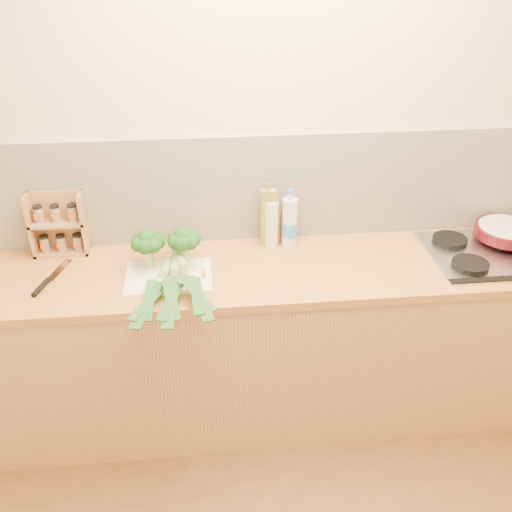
{
  "coord_description": "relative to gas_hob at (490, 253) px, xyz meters",
  "views": [
    {
      "loc": [
        -0.35,
        -1.07,
        2.3
      ],
      "look_at": [
        -0.13,
        1.1,
        1.02
      ],
      "focal_mm": 40.0,
      "sensor_mm": 36.0,
      "label": 1
    }
  ],
  "objects": [
    {
      "name": "water_bottle",
      "position": [
        -0.95,
        0.21,
        0.1
      ],
      "size": [
        0.08,
        0.08,
        0.28
      ],
      "color": "silver",
      "rests_on": "counter"
    },
    {
      "name": "counter",
      "position": [
        -1.02,
        0.0,
        -0.46
      ],
      "size": [
        3.2,
        0.62,
        0.9
      ],
      "color": "tan",
      "rests_on": "ground"
    },
    {
      "name": "broccoli_left",
      "position": [
        -1.63,
        0.04,
        0.13
      ],
      "size": [
        0.15,
        0.16,
        0.19
      ],
      "color": "#9EB86B",
      "rests_on": "chopping_board"
    },
    {
      "name": "leek_back",
      "position": [
        -1.47,
        -0.08,
        0.06
      ],
      "size": [
        0.22,
        0.69,
        0.04
      ],
      "rotation": [
        0.0,
        0.0,
        0.24
      ],
      "color": "white",
      "rests_on": "chopping_board"
    },
    {
      "name": "gas_hob",
      "position": [
        0.0,
        0.0,
        0.0
      ],
      "size": [
        0.58,
        0.5,
        0.04
      ],
      "color": "silver",
      "rests_on": "counter"
    },
    {
      "name": "skillet",
      "position": [
        0.14,
        0.11,
        0.05
      ],
      "size": [
        0.45,
        0.31,
        0.05
      ],
      "rotation": [
        0.0,
        0.0,
        -0.26
      ],
      "color": "#4D0C11",
      "rests_on": "gas_hob"
    },
    {
      "name": "chopping_board",
      "position": [
        -1.54,
        -0.05,
        -0.01
      ],
      "size": [
        0.39,
        0.29,
        0.01
      ],
      "primitive_type": "cube",
      "rotation": [
        0.0,
        0.0,
        0.0
      ],
      "color": "#ECE7CD",
      "rests_on": "counter"
    },
    {
      "name": "broccoli_right",
      "position": [
        -1.47,
        0.04,
        0.13
      ],
      "size": [
        0.15,
        0.16,
        0.2
      ],
      "color": "#9EB86B",
      "rests_on": "chopping_board"
    },
    {
      "name": "spice_rack",
      "position": [
        -2.06,
        0.25,
        0.12
      ],
      "size": [
        0.26,
        0.1,
        0.31
      ],
      "color": "#B3794C",
      "rests_on": "counter"
    },
    {
      "name": "glass_bottle",
      "position": [
        -1.04,
        0.21,
        0.11
      ],
      "size": [
        0.07,
        0.07,
        0.3
      ],
      "color": "silver",
      "rests_on": "counter"
    },
    {
      "name": "room_shell",
      "position": [
        -1.02,
        0.29,
        0.26
      ],
      "size": [
        3.5,
        3.5,
        3.5
      ],
      "color": "beige",
      "rests_on": "ground"
    },
    {
      "name": "oil_tin",
      "position": [
        -1.05,
        0.22,
        0.14
      ],
      "size": [
        0.08,
        0.05,
        0.33
      ],
      "color": "olive",
      "rests_on": "counter"
    },
    {
      "name": "chefs_knife",
      "position": [
        -2.09,
        -0.05,
        -0.01
      ],
      "size": [
        0.12,
        0.32,
        0.02
      ],
      "rotation": [
        0.0,
        0.0,
        -0.29
      ],
      "color": "silver",
      "rests_on": "counter"
    },
    {
      "name": "leek_mid",
      "position": [
        -1.51,
        -0.1,
        0.04
      ],
      "size": [
        0.11,
        0.65,
        0.04
      ],
      "rotation": [
        0.0,
        0.0,
        -0.05
      ],
      "color": "white",
      "rests_on": "chopping_board"
    },
    {
      "name": "leek_front",
      "position": [
        -1.57,
        -0.09,
        0.02
      ],
      "size": [
        0.21,
        0.63,
        0.04
      ],
      "rotation": [
        0.0,
        0.0,
        -0.24
      ],
      "color": "white",
      "rests_on": "chopping_board"
    },
    {
      "name": "amber_bottle",
      "position": [
        -1.02,
        0.23,
        0.09
      ],
      "size": [
        0.06,
        0.06,
        0.24
      ],
      "color": "brown",
      "rests_on": "counter"
    }
  ]
}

